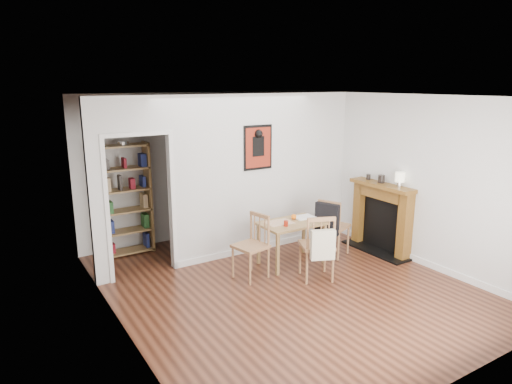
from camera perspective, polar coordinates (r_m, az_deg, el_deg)
ground at (r=6.56m, az=3.55°, el=-11.47°), size 5.20×5.20×0.00m
room_shell at (r=7.27m, az=-1.80°, el=1.88°), size 5.20×5.20×5.20m
dining_table at (r=7.08m, az=4.49°, el=-4.39°), size 0.99×0.63×0.68m
chair_left at (r=6.59m, az=-0.69°, el=-6.88°), size 0.56×0.56×0.94m
chair_right at (r=7.53m, az=9.59°, el=-4.21°), size 0.67×0.63×0.96m
chair_front at (r=6.61m, az=7.62°, el=-6.69°), size 0.64×0.67×0.98m
bookshelf at (r=7.69m, az=-15.87°, el=-1.00°), size 0.77×0.31×1.83m
fireplace at (r=7.88m, az=15.46°, el=-2.81°), size 0.45×1.25×1.16m
red_glass at (r=6.84m, az=3.77°, el=-3.93°), size 0.07×0.07×0.09m
orange_fruit at (r=7.18m, az=4.74°, el=-3.11°), size 0.08×0.08×0.08m
placemat at (r=7.01m, az=2.93°, el=-3.83°), size 0.42×0.32×0.00m
notebook at (r=7.29m, az=6.00°, el=-3.15°), size 0.34×0.26×0.02m
mantel_lamp at (r=7.50m, az=17.53°, el=1.68°), size 0.15×0.15×0.24m
ceramic_jar_a at (r=7.76m, az=15.40°, el=1.58°), size 0.11×0.11×0.13m
ceramic_jar_b at (r=7.96m, az=13.88°, el=1.84°), size 0.07×0.07×0.09m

